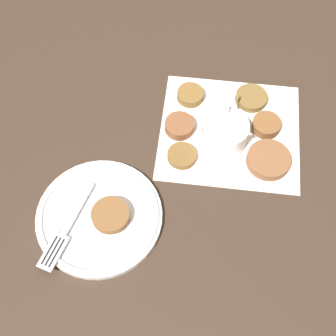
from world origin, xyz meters
name	(u,v)px	position (x,y,z in m)	size (l,w,h in m)	color
ground_plane	(233,136)	(0.00, 0.00, 0.00)	(4.00, 4.00, 0.00)	#38281E
napkin	(230,131)	(-0.01, 0.01, 0.00)	(0.33, 0.31, 0.00)	white
sauce_bowl	(225,133)	(-0.02, -0.02, 0.03)	(0.10, 0.10, 0.10)	white
fritter_0	(251,98)	(0.01, 0.10, 0.01)	(0.07, 0.07, 0.01)	brown
fritter_1	(179,126)	(-0.11, -0.02, 0.01)	(0.06, 0.06, 0.02)	brown
fritter_2	(269,160)	(0.08, -0.04, 0.01)	(0.09, 0.09, 0.02)	brown
fritter_3	(182,156)	(-0.08, -0.08, 0.01)	(0.06, 0.06, 0.01)	brown
fritter_4	(266,125)	(0.06, 0.04, 0.01)	(0.06, 0.06, 0.02)	brown
fritter_5	(190,95)	(-0.11, 0.06, 0.01)	(0.06, 0.06, 0.02)	brown
serving_plate	(99,216)	(-0.19, -0.25, 0.01)	(0.23, 0.23, 0.02)	white
fritter_on_plate	(111,215)	(-0.17, -0.25, 0.03)	(0.07, 0.07, 0.02)	brown
fork	(63,234)	(-0.23, -0.31, 0.02)	(0.03, 0.18, 0.00)	silver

